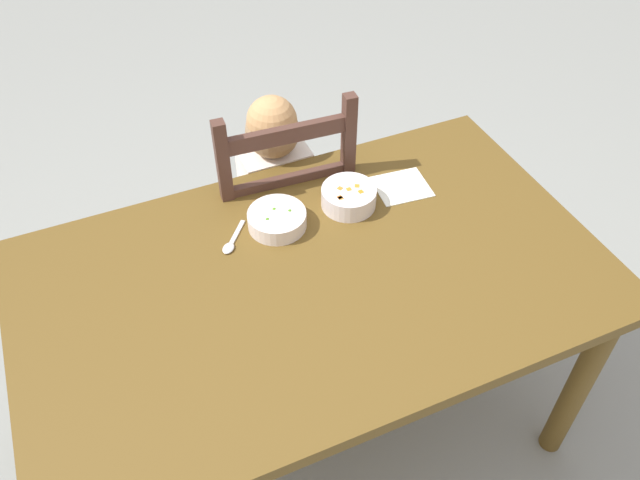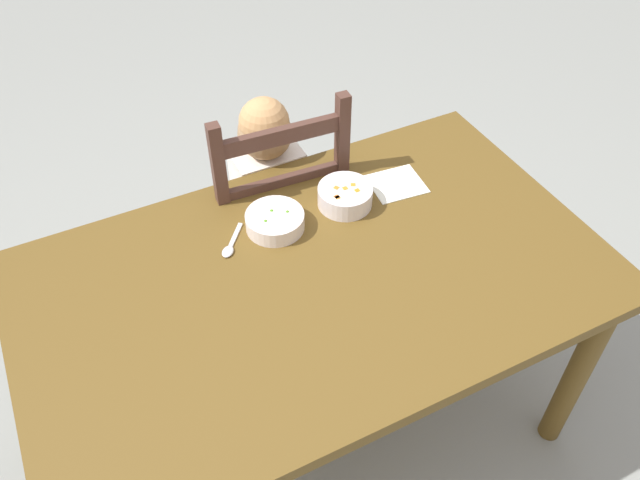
{
  "view_description": "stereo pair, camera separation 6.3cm",
  "coord_description": "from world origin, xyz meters",
  "px_view_note": "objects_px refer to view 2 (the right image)",
  "views": [
    {
      "loc": [
        -0.44,
        -1.04,
        2.01
      ],
      "look_at": [
        0.04,
        0.06,
        0.81
      ],
      "focal_mm": 36.21,
      "sensor_mm": 36.0,
      "label": 1
    },
    {
      "loc": [
        -0.5,
        -1.01,
        2.01
      ],
      "look_at": [
        0.04,
        0.06,
        0.81
      ],
      "focal_mm": 36.21,
      "sensor_mm": 36.0,
      "label": 2
    }
  ],
  "objects_px": {
    "child_figure": "(272,190)",
    "bowl_of_peas": "(275,221)",
    "dining_table": "(316,298)",
    "spoon": "(230,247)",
    "bowl_of_carrots": "(345,196)",
    "dining_chair": "(273,225)"
  },
  "relations": [
    {
      "from": "child_figure",
      "to": "bowl_of_peas",
      "type": "relative_size",
      "value": 5.85
    },
    {
      "from": "dining_table",
      "to": "spoon",
      "type": "height_order",
      "value": "spoon"
    },
    {
      "from": "child_figure",
      "to": "dining_table",
      "type": "bearing_deg",
      "value": -99.88
    },
    {
      "from": "dining_table",
      "to": "bowl_of_peas",
      "type": "relative_size",
      "value": 9.31
    },
    {
      "from": "child_figure",
      "to": "bowl_of_carrots",
      "type": "xyz_separation_m",
      "value": [
        0.11,
        -0.29,
        0.16
      ]
    },
    {
      "from": "dining_table",
      "to": "spoon",
      "type": "relative_size",
      "value": 12.8
    },
    {
      "from": "dining_table",
      "to": "bowl_of_carrots",
      "type": "distance_m",
      "value": 0.31
    },
    {
      "from": "bowl_of_peas",
      "to": "spoon",
      "type": "distance_m",
      "value": 0.14
    },
    {
      "from": "child_figure",
      "to": "bowl_of_carrots",
      "type": "relative_size",
      "value": 6.07
    },
    {
      "from": "dining_chair",
      "to": "spoon",
      "type": "distance_m",
      "value": 0.49
    },
    {
      "from": "child_figure",
      "to": "bowl_of_carrots",
      "type": "distance_m",
      "value": 0.35
    },
    {
      "from": "dining_table",
      "to": "child_figure",
      "type": "xyz_separation_m",
      "value": [
        0.09,
        0.5,
        -0.03
      ]
    },
    {
      "from": "bowl_of_peas",
      "to": "bowl_of_carrots",
      "type": "distance_m",
      "value": 0.22
    },
    {
      "from": "dining_chair",
      "to": "bowl_of_peas",
      "type": "distance_m",
      "value": 0.44
    },
    {
      "from": "bowl_of_peas",
      "to": "bowl_of_carrots",
      "type": "xyz_separation_m",
      "value": [
        0.22,
        -0.0,
        0.01
      ]
    },
    {
      "from": "dining_chair",
      "to": "child_figure",
      "type": "relative_size",
      "value": 1.07
    },
    {
      "from": "child_figure",
      "to": "bowl_of_peas",
      "type": "bearing_deg",
      "value": -110.66
    },
    {
      "from": "dining_chair",
      "to": "bowl_of_carrots",
      "type": "height_order",
      "value": "dining_chair"
    },
    {
      "from": "dining_chair",
      "to": "spoon",
      "type": "xyz_separation_m",
      "value": [
        -0.25,
        -0.31,
        0.29
      ]
    },
    {
      "from": "dining_table",
      "to": "bowl_of_carrots",
      "type": "bearing_deg",
      "value": 46.57
    },
    {
      "from": "dining_table",
      "to": "bowl_of_peas",
      "type": "distance_m",
      "value": 0.24
    },
    {
      "from": "bowl_of_carrots",
      "to": "spoon",
      "type": "relative_size",
      "value": 1.33
    }
  ]
}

